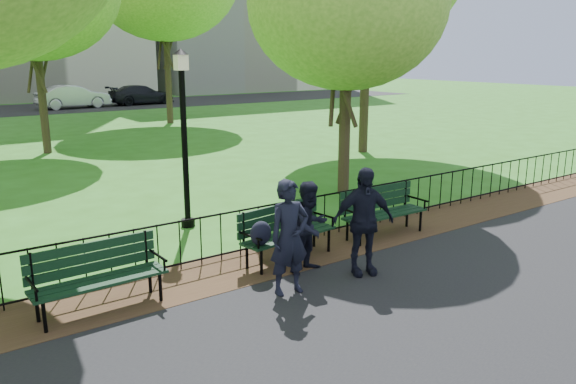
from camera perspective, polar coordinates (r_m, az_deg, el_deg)
ground at (r=9.34m, az=4.78°, el=-9.24°), size 120.00×120.00×0.00m
asphalt_path at (r=7.38m, az=22.88°, el=-17.00°), size 60.00×9.20×0.01m
dirt_strip at (r=10.44m, az=-0.57°, el=-6.57°), size 60.00×1.60×0.01m
iron_fence at (r=10.67m, az=-2.12°, el=-3.36°), size 24.06×0.06×1.00m
park_bench_main at (r=9.93m, az=-1.10°, el=-3.74°), size 1.98×0.84×1.09m
park_bench_left_a at (r=8.65m, az=-18.88°, el=-7.47°), size 1.93×0.64×1.09m
park_bench_right_a at (r=11.66m, az=9.49°, el=-1.41°), size 1.95×0.65×1.10m
lamppost at (r=12.00m, az=-10.51°, el=5.93°), size 0.34×0.34×3.77m
tree_near_e at (r=14.82m, az=6.07°, el=18.44°), size 5.03×5.03×7.01m
person_left at (r=8.64m, az=0.14°, el=-4.62°), size 0.71×0.51×1.81m
person_mid at (r=9.55m, az=2.27°, el=-3.55°), size 0.82×0.52×1.58m
person_right at (r=9.48m, az=7.63°, el=-2.96°), size 1.17×0.80×1.85m
sedan_silver at (r=41.94m, az=-21.00°, el=9.04°), size 4.96×2.03×1.60m
sedan_dark at (r=43.79m, az=-14.67°, el=9.54°), size 4.97×2.22×1.41m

